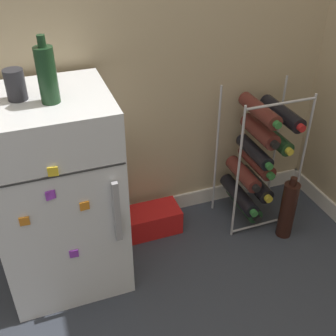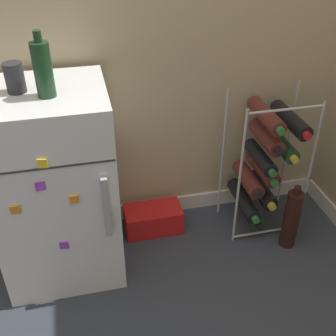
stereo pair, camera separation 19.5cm
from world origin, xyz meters
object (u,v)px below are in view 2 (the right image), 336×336
(soda_box, at_px, (153,219))
(fridge_top_bottle, at_px, (43,69))
(wine_rack, at_px, (263,164))
(fridge_top_cup, at_px, (15,78))
(loose_bottle_floor, at_px, (291,219))
(mini_fridge, at_px, (56,187))

(soda_box, relative_size, fridge_top_bottle, 1.25)
(wine_rack, height_order, fridge_top_cup, fridge_top_cup)
(loose_bottle_floor, bearing_deg, fridge_top_cup, 172.92)
(mini_fridge, distance_m, fridge_top_bottle, 0.55)
(mini_fridge, xyz_separation_m, loose_bottle_floor, (1.10, -0.13, -0.28))
(mini_fridge, xyz_separation_m, fridge_top_bottle, (0.03, -0.05, 0.55))
(mini_fridge, relative_size, loose_bottle_floor, 2.47)
(wine_rack, distance_m, fridge_top_bottle, 1.16)
(mini_fridge, height_order, loose_bottle_floor, mini_fridge)
(mini_fridge, xyz_separation_m, soda_box, (0.45, 0.13, -0.38))
(mini_fridge, distance_m, soda_box, 0.61)
(fridge_top_cup, relative_size, loose_bottle_floor, 0.31)
(soda_box, relative_size, fridge_top_cup, 2.66)
(fridge_top_cup, distance_m, loose_bottle_floor, 1.42)
(wine_rack, relative_size, fridge_top_bottle, 3.14)
(mini_fridge, relative_size, fridge_top_cup, 7.99)
(loose_bottle_floor, bearing_deg, wine_rack, 114.61)
(fridge_top_bottle, bearing_deg, fridge_top_cup, 149.70)
(wine_rack, xyz_separation_m, fridge_top_bottle, (-0.97, -0.12, 0.62))
(soda_box, height_order, loose_bottle_floor, loose_bottle_floor)
(fridge_top_bottle, height_order, loose_bottle_floor, fridge_top_bottle)
(mini_fridge, height_order, fridge_top_bottle, fridge_top_bottle)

